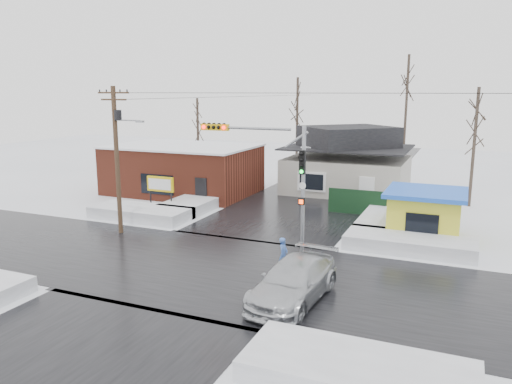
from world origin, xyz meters
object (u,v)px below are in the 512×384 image
at_px(traffic_signal, 274,173).
at_px(car, 294,282).
at_px(utility_pole, 117,151).
at_px(kiosk, 425,213).
at_px(marquee_sign, 160,185).
at_px(pedestrian, 283,255).

distance_m(traffic_signal, car, 6.84).
relative_size(traffic_signal, utility_pole, 0.78).
xyz_separation_m(kiosk, car, (-4.24, -12.05, -0.61)).
distance_m(traffic_signal, marquee_sign, 13.42).
height_order(traffic_signal, pedestrian, traffic_signal).
distance_m(utility_pole, car, 14.93).
xyz_separation_m(marquee_sign, kiosk, (18.50, 0.50, -0.46)).
height_order(pedestrian, car, pedestrian).
bearing_deg(pedestrian, kiosk, -29.07).
bearing_deg(utility_pole, marquee_sign, 100.13).
height_order(marquee_sign, pedestrian, marquee_sign).
height_order(utility_pole, kiosk, utility_pole).
xyz_separation_m(traffic_signal, utility_pole, (-10.36, 0.53, 0.57)).
xyz_separation_m(traffic_signal, pedestrian, (1.24, -1.93, -3.69)).
bearing_deg(traffic_signal, pedestrian, -57.20).
xyz_separation_m(kiosk, pedestrian, (-5.82, -8.96, -0.61)).
xyz_separation_m(utility_pole, pedestrian, (11.61, -2.46, -4.26)).
bearing_deg(marquee_sign, traffic_signal, -29.72).
bearing_deg(kiosk, car, -109.40).
xyz_separation_m(traffic_signal, marquee_sign, (-11.43, 6.53, -2.62)).
distance_m(marquee_sign, kiosk, 18.51).
height_order(kiosk, pedestrian, kiosk).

